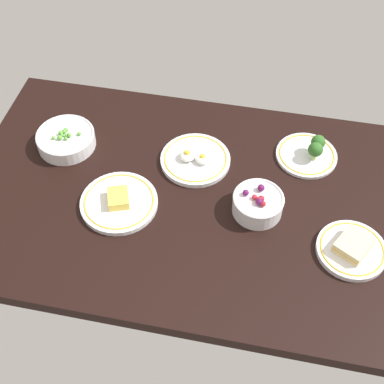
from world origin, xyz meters
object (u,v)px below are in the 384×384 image
object	(u,v)px
bowl_berries	(258,203)
bowl_peas	(66,139)
plate_cheese	(119,202)
plate_sandwich	(352,249)
plate_broccoli	(309,153)
plate_eggs	(195,159)

from	to	relation	value
bowl_berries	bowl_peas	size ratio (longest dim) A/B	0.80
plate_cheese	bowl_berries	bearing A→B (deg)	-171.84
bowl_berries	plate_sandwich	bearing A→B (deg)	161.56
bowl_peas	plate_broccoli	bearing A→B (deg)	-172.54
bowl_berries	bowl_peas	world-z (taller)	bowl_berries
plate_eggs	bowl_berries	bearing A→B (deg)	144.31
plate_eggs	bowl_peas	size ratio (longest dim) A/B	1.18
bowl_peas	plate_sandwich	xyz separation A→B (cm)	(-86.09, 22.29, -1.07)
plate_sandwich	bowl_berries	bearing A→B (deg)	-18.44
bowl_berries	plate_broccoli	bearing A→B (deg)	-118.76
bowl_berries	plate_sandwich	size ratio (longest dim) A/B	0.77
plate_sandwich	bowl_peas	bearing A→B (deg)	-14.52
bowl_peas	plate_broccoli	size ratio (longest dim) A/B	0.96
plate_eggs	plate_broccoli	world-z (taller)	plate_broccoli
bowl_peas	plate_cheese	size ratio (longest dim) A/B	0.81
plate_eggs	plate_broccoli	bearing A→B (deg)	-165.38
bowl_berries	plate_cheese	distance (cm)	38.51
plate_sandwich	plate_broccoli	size ratio (longest dim) A/B	1.00
plate_cheese	plate_broccoli	distance (cm)	58.37
plate_cheese	plate_sandwich	bearing A→B (deg)	177.18
plate_eggs	plate_cheese	xyz separation A→B (cm)	(17.73, 20.06, 0.01)
plate_sandwich	plate_cheese	bearing A→B (deg)	-2.82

